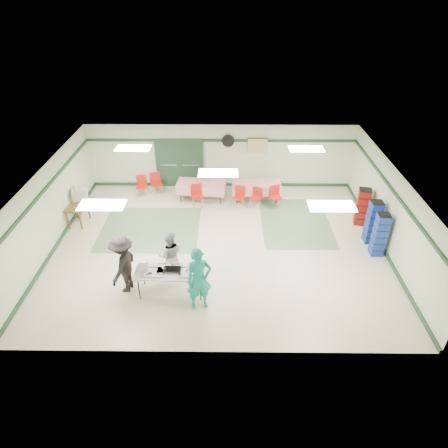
{
  "coord_description": "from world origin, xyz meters",
  "views": [
    {
      "loc": [
        0.29,
        -11.06,
        7.81
      ],
      "look_at": [
        0.18,
        -0.3,
        1.04
      ],
      "focal_mm": 32.0,
      "sensor_mm": 36.0,
      "label": 1
    }
  ],
  "objects_px": {
    "serving_table": "(170,272)",
    "broom": "(78,201)",
    "crate_stack_blue_a": "(373,222)",
    "volunteer_dark": "(123,264)",
    "printer_table": "(77,208)",
    "chair_d": "(197,193)",
    "dining_table_b": "(201,187)",
    "chair_loose_b": "(142,184)",
    "crate_stack_red": "(362,207)",
    "dining_table_a": "(256,187)",
    "volunteer_grey": "(170,255)",
    "chair_a": "(257,195)",
    "chair_b": "(240,194)",
    "volunteer_teal": "(199,280)",
    "crate_stack_blue_b": "(380,235)",
    "chair_loose_a": "(156,181)",
    "chair_c": "(275,194)",
    "office_printer": "(80,194)"
  },
  "relations": [
    {
      "from": "volunteer_dark",
      "to": "chair_c",
      "type": "bearing_deg",
      "value": 149.47
    },
    {
      "from": "chair_a",
      "to": "dining_table_b",
      "type": "bearing_deg",
      "value": -174.38
    },
    {
      "from": "chair_loose_b",
      "to": "crate_stack_red",
      "type": "distance_m",
      "value": 8.63
    },
    {
      "from": "chair_d",
      "to": "serving_table",
      "type": "bearing_deg",
      "value": -106.33
    },
    {
      "from": "volunteer_dark",
      "to": "broom",
      "type": "bearing_deg",
      "value": -133.17
    },
    {
      "from": "printer_table",
      "to": "chair_a",
      "type": "bearing_deg",
      "value": 16.11
    },
    {
      "from": "chair_c",
      "to": "chair_loose_b",
      "type": "distance_m",
      "value": 5.43
    },
    {
      "from": "dining_table_b",
      "to": "chair_loose_b",
      "type": "bearing_deg",
      "value": 178.52
    },
    {
      "from": "chair_b",
      "to": "volunteer_teal",
      "type": "bearing_deg",
      "value": -93.96
    },
    {
      "from": "chair_a",
      "to": "chair_d",
      "type": "relative_size",
      "value": 0.88
    },
    {
      "from": "dining_table_a",
      "to": "printer_table",
      "type": "xyz_separation_m",
      "value": [
        -6.58,
        -1.91,
        0.07
      ]
    },
    {
      "from": "volunteer_dark",
      "to": "crate_stack_blue_b",
      "type": "relative_size",
      "value": 1.2
    },
    {
      "from": "volunteer_grey",
      "to": "chair_loose_a",
      "type": "height_order",
      "value": "volunteer_grey"
    },
    {
      "from": "crate_stack_blue_b",
      "to": "serving_table",
      "type": "bearing_deg",
      "value": -163.41
    },
    {
      "from": "printer_table",
      "to": "broom",
      "type": "distance_m",
      "value": 0.41
    },
    {
      "from": "serving_table",
      "to": "broom",
      "type": "height_order",
      "value": "broom"
    },
    {
      "from": "dining_table_b",
      "to": "crate_stack_blue_b",
      "type": "bearing_deg",
      "value": -26.74
    },
    {
      "from": "serving_table",
      "to": "crate_stack_blue_a",
      "type": "distance_m",
      "value": 6.97
    },
    {
      "from": "volunteer_grey",
      "to": "chair_d",
      "type": "xyz_separation_m",
      "value": [
        0.49,
        4.31,
        -0.21
      ]
    },
    {
      "from": "volunteer_grey",
      "to": "crate_stack_blue_a",
      "type": "bearing_deg",
      "value": -173.01
    },
    {
      "from": "volunteer_dark",
      "to": "printer_table",
      "type": "height_order",
      "value": "volunteer_dark"
    },
    {
      "from": "chair_a",
      "to": "crate_stack_red",
      "type": "xyz_separation_m",
      "value": [
        3.73,
        -1.2,
        0.19
      ]
    },
    {
      "from": "volunteer_teal",
      "to": "chair_d",
      "type": "distance_m",
      "value": 5.64
    },
    {
      "from": "printer_table",
      "to": "dining_table_a",
      "type": "bearing_deg",
      "value": 20.81
    },
    {
      "from": "chair_loose_b",
      "to": "crate_stack_blue_a",
      "type": "distance_m",
      "value": 8.99
    },
    {
      "from": "chair_c",
      "to": "office_printer",
      "type": "height_order",
      "value": "office_printer"
    },
    {
      "from": "volunteer_grey",
      "to": "chair_a",
      "type": "distance_m",
      "value": 5.15
    },
    {
      "from": "office_printer",
      "to": "volunteer_grey",
      "type": "bearing_deg",
      "value": -56.64
    },
    {
      "from": "chair_loose_b",
      "to": "crate_stack_red",
      "type": "xyz_separation_m",
      "value": [
        8.38,
        -2.06,
        0.15
      ]
    },
    {
      "from": "volunteer_teal",
      "to": "chair_loose_a",
      "type": "bearing_deg",
      "value": 90.23
    },
    {
      "from": "crate_stack_blue_b",
      "to": "office_printer",
      "type": "bearing_deg",
      "value": 167.45
    },
    {
      "from": "office_printer",
      "to": "chair_d",
      "type": "bearing_deg",
      "value": -2.66
    },
    {
      "from": "volunteer_teal",
      "to": "crate_stack_red",
      "type": "xyz_separation_m",
      "value": [
        5.6,
        4.4,
        -0.25
      ]
    },
    {
      "from": "chair_d",
      "to": "office_printer",
      "type": "relative_size",
      "value": 1.8
    },
    {
      "from": "serving_table",
      "to": "crate_stack_blue_a",
      "type": "relative_size",
      "value": 1.3
    },
    {
      "from": "crate_stack_blue_a",
      "to": "printer_table",
      "type": "height_order",
      "value": "crate_stack_blue_a"
    },
    {
      "from": "crate_stack_blue_b",
      "to": "chair_a",
      "type": "bearing_deg",
      "value": 140.2
    },
    {
      "from": "chair_d",
      "to": "broom",
      "type": "distance_m",
      "value": 4.42
    },
    {
      "from": "chair_b",
      "to": "office_printer",
      "type": "bearing_deg",
      "value": -163.82
    },
    {
      "from": "serving_table",
      "to": "chair_d",
      "type": "height_order",
      "value": "chair_d"
    },
    {
      "from": "crate_stack_red",
      "to": "crate_stack_blue_b",
      "type": "bearing_deg",
      "value": -90.0
    },
    {
      "from": "volunteer_teal",
      "to": "crate_stack_blue_a",
      "type": "relative_size",
      "value": 1.22
    },
    {
      "from": "serving_table",
      "to": "dining_table_b",
      "type": "distance_m",
      "value": 5.63
    },
    {
      "from": "crate_stack_blue_a",
      "to": "crate_stack_red",
      "type": "distance_m",
      "value": 1.19
    },
    {
      "from": "serving_table",
      "to": "volunteer_dark",
      "type": "bearing_deg",
      "value": 175.62
    },
    {
      "from": "volunteer_grey",
      "to": "crate_stack_blue_b",
      "type": "relative_size",
      "value": 1.04
    },
    {
      "from": "volunteer_teal",
      "to": "crate_stack_red",
      "type": "distance_m",
      "value": 7.13
    },
    {
      "from": "chair_b",
      "to": "dining_table_b",
      "type": "bearing_deg",
      "value": 167.88
    },
    {
      "from": "printer_table",
      "to": "dining_table_b",
      "type": "bearing_deg",
      "value": 28.19
    },
    {
      "from": "chair_loose_b",
      "to": "crate_stack_blue_b",
      "type": "xyz_separation_m",
      "value": [
        8.38,
        -3.97,
        0.2
      ]
    }
  ]
}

